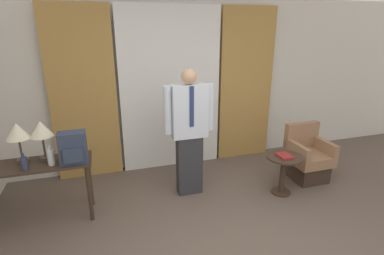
% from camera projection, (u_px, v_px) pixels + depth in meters
% --- Properties ---
extents(wall_back, '(10.00, 0.06, 2.70)m').
position_uv_depth(wall_back, '(169.00, 85.00, 4.87)').
color(wall_back, silver).
rests_on(wall_back, ground_plane).
extents(curtain_sheer_center, '(1.61, 0.06, 2.58)m').
position_uv_depth(curtain_sheer_center, '(171.00, 90.00, 4.77)').
color(curtain_sheer_center, white).
rests_on(curtain_sheer_center, ground_plane).
extents(curtain_drape_left, '(0.96, 0.06, 2.58)m').
position_uv_depth(curtain_drape_left, '(83.00, 96.00, 4.40)').
color(curtain_drape_left, '#B28442').
rests_on(curtain_drape_left, ground_plane).
extents(curtain_drape_right, '(0.96, 0.06, 2.58)m').
position_uv_depth(curtain_drape_right, '(246.00, 86.00, 5.15)').
color(curtain_drape_right, '#B28442').
rests_on(curtain_drape_right, ground_plane).
extents(desk, '(1.27, 0.46, 0.76)m').
position_uv_depth(desk, '(35.00, 174.00, 3.48)').
color(desk, '#38281E').
rests_on(desk, ground_plane).
extents(table_lamp_left, '(0.26, 0.26, 0.48)m').
position_uv_depth(table_lamp_left, '(17.00, 133.00, 3.37)').
color(table_lamp_left, '#4C4238').
rests_on(table_lamp_left, desk).
extents(table_lamp_right, '(0.26, 0.26, 0.48)m').
position_uv_depth(table_lamp_right, '(41.00, 131.00, 3.43)').
color(table_lamp_right, '#4C4238').
rests_on(table_lamp_right, desk).
extents(bottle_near_edge, '(0.07, 0.07, 0.19)m').
position_uv_depth(bottle_near_edge, '(24.00, 163.00, 3.27)').
color(bottle_near_edge, '#2D3851').
rests_on(bottle_near_edge, desk).
extents(bottle_by_lamp, '(0.08, 0.08, 0.23)m').
position_uv_depth(bottle_by_lamp, '(51.00, 157.00, 3.38)').
color(bottle_by_lamp, silver).
rests_on(bottle_by_lamp, desk).
extents(backpack, '(0.30, 0.21, 0.37)m').
position_uv_depth(backpack, '(73.00, 148.00, 3.41)').
color(backpack, '#2D384C').
rests_on(backpack, desk).
extents(person, '(0.68, 0.22, 1.76)m').
position_uv_depth(person, '(189.00, 129.00, 4.01)').
color(person, '#2D2D33').
rests_on(person, ground_plane).
extents(armchair, '(0.56, 0.57, 0.85)m').
position_uv_depth(armchair, '(307.00, 159.00, 4.61)').
color(armchair, '#38281E').
rests_on(armchair, ground_plane).
extents(side_table, '(0.50, 0.50, 0.57)m').
position_uv_depth(side_table, '(283.00, 168.00, 4.17)').
color(side_table, '#38281E').
rests_on(side_table, ground_plane).
extents(book, '(0.17, 0.22, 0.03)m').
position_uv_depth(book, '(285.00, 156.00, 4.08)').
color(book, maroon).
rests_on(book, side_table).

